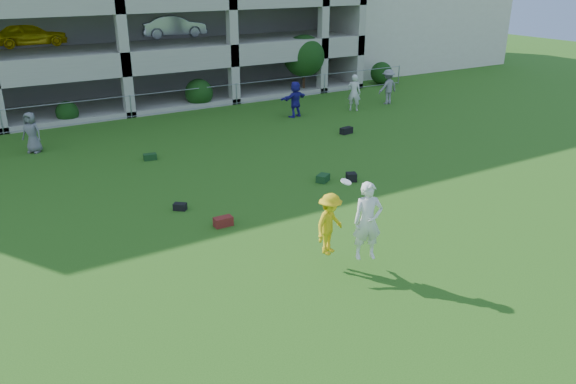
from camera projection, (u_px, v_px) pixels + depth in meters
ground at (360, 282)px, 13.74m from camera, size 100.00×100.00×0.00m
bystander_c at (32, 132)px, 23.16m from camera, size 0.98×0.96×1.70m
bystander_d at (295, 99)px, 28.78m from camera, size 1.78×0.93×1.83m
bystander_e at (354, 93)px, 30.06m from camera, size 0.83×0.83×1.94m
bystander_f at (388, 87)px, 31.56m from camera, size 1.31×0.83×1.94m
bag_red_a at (223, 222)px, 16.68m from camera, size 0.56×0.31×0.28m
bag_black_b at (180, 207)px, 17.81m from camera, size 0.47×0.45×0.22m
bag_green_c at (323, 178)px, 20.18m from camera, size 0.61×0.56×0.26m
crate_d at (351, 177)px, 20.23m from camera, size 0.46×0.46×0.30m
bag_black_e at (346, 131)px, 26.05m from camera, size 0.64×0.39×0.30m
bag_green_g at (150, 157)px, 22.49m from camera, size 0.54×0.37×0.25m
frisbee_contest at (345, 223)px, 13.81m from camera, size 1.57×1.63×2.05m
fence at (131, 106)px, 28.63m from camera, size 36.06×0.06×1.20m
shrub_row at (207, 78)px, 31.06m from camera, size 34.38×2.52×3.50m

